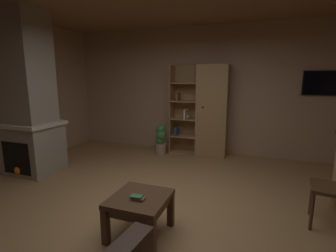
{
  "coord_description": "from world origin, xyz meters",
  "views": [
    {
      "loc": [
        1.12,
        -2.69,
        1.68
      ],
      "look_at": [
        0.0,
        0.4,
        1.05
      ],
      "focal_mm": 26.9,
      "sensor_mm": 36.0,
      "label": 1
    }
  ],
  "objects_px": {
    "table_book_0": "(139,199)",
    "wall_mounted_tv": "(327,83)",
    "bookshelf_cabinet": "(208,111)",
    "table_book_1": "(137,196)",
    "stone_fireplace": "(29,102)",
    "potted_floor_plant": "(161,139)",
    "coffee_table": "(140,204)"
  },
  "relations": [
    {
      "from": "stone_fireplace",
      "to": "table_book_1",
      "type": "distance_m",
      "value": 2.97
    },
    {
      "from": "stone_fireplace",
      "to": "wall_mounted_tv",
      "type": "distance_m",
      "value": 5.46
    },
    {
      "from": "stone_fireplace",
      "to": "potted_floor_plant",
      "type": "bearing_deg",
      "value": 45.66
    },
    {
      "from": "coffee_table",
      "to": "table_book_0",
      "type": "bearing_deg",
      "value": -72.23
    },
    {
      "from": "table_book_1",
      "to": "wall_mounted_tv",
      "type": "bearing_deg",
      "value": 55.83
    },
    {
      "from": "table_book_0",
      "to": "wall_mounted_tv",
      "type": "distance_m",
      "value": 4.25
    },
    {
      "from": "table_book_1",
      "to": "stone_fireplace",
      "type": "bearing_deg",
      "value": 157.03
    },
    {
      "from": "stone_fireplace",
      "to": "bookshelf_cabinet",
      "type": "relative_size",
      "value": 1.43
    },
    {
      "from": "potted_floor_plant",
      "to": "wall_mounted_tv",
      "type": "bearing_deg",
      "value": 8.66
    },
    {
      "from": "stone_fireplace",
      "to": "table_book_0",
      "type": "bearing_deg",
      "value": -22.77
    },
    {
      "from": "bookshelf_cabinet",
      "to": "wall_mounted_tv",
      "type": "distance_m",
      "value": 2.29
    },
    {
      "from": "table_book_1",
      "to": "potted_floor_plant",
      "type": "relative_size",
      "value": 0.18
    },
    {
      "from": "bookshelf_cabinet",
      "to": "table_book_0",
      "type": "distance_m",
      "value": 3.23
    },
    {
      "from": "coffee_table",
      "to": "potted_floor_plant",
      "type": "height_order",
      "value": "potted_floor_plant"
    },
    {
      "from": "bookshelf_cabinet",
      "to": "wall_mounted_tv",
      "type": "relative_size",
      "value": 2.36
    },
    {
      "from": "coffee_table",
      "to": "table_book_1",
      "type": "relative_size",
      "value": 5.07
    },
    {
      "from": "potted_floor_plant",
      "to": "wall_mounted_tv",
      "type": "xyz_separation_m",
      "value": [
        3.19,
        0.49,
        1.24
      ]
    },
    {
      "from": "bookshelf_cabinet",
      "to": "potted_floor_plant",
      "type": "relative_size",
      "value": 2.93
    },
    {
      "from": "stone_fireplace",
      "to": "bookshelf_cabinet",
      "type": "height_order",
      "value": "stone_fireplace"
    },
    {
      "from": "stone_fireplace",
      "to": "bookshelf_cabinet",
      "type": "xyz_separation_m",
      "value": [
        2.75,
        2.07,
        -0.29
      ]
    },
    {
      "from": "table_book_0",
      "to": "wall_mounted_tv",
      "type": "height_order",
      "value": "wall_mounted_tv"
    },
    {
      "from": "bookshelf_cabinet",
      "to": "table_book_0",
      "type": "height_order",
      "value": "bookshelf_cabinet"
    },
    {
      "from": "table_book_0",
      "to": "potted_floor_plant",
      "type": "height_order",
      "value": "potted_floor_plant"
    },
    {
      "from": "bookshelf_cabinet",
      "to": "table_book_1",
      "type": "relative_size",
      "value": 15.92
    },
    {
      "from": "bookshelf_cabinet",
      "to": "table_book_1",
      "type": "height_order",
      "value": "bookshelf_cabinet"
    },
    {
      "from": "wall_mounted_tv",
      "to": "bookshelf_cabinet",
      "type": "bearing_deg",
      "value": -174.53
    },
    {
      "from": "table_book_1",
      "to": "coffee_table",
      "type": "bearing_deg",
      "value": 92.05
    },
    {
      "from": "bookshelf_cabinet",
      "to": "table_book_0",
      "type": "xyz_separation_m",
      "value": [
        -0.09,
        -3.19,
        -0.51
      ]
    },
    {
      "from": "coffee_table",
      "to": "wall_mounted_tv",
      "type": "height_order",
      "value": "wall_mounted_tv"
    },
    {
      "from": "bookshelf_cabinet",
      "to": "stone_fireplace",
      "type": "bearing_deg",
      "value": -142.99
    },
    {
      "from": "bookshelf_cabinet",
      "to": "potted_floor_plant",
      "type": "distance_m",
      "value": 1.21
    },
    {
      "from": "coffee_table",
      "to": "table_book_0",
      "type": "distance_m",
      "value": 0.13
    }
  ]
}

